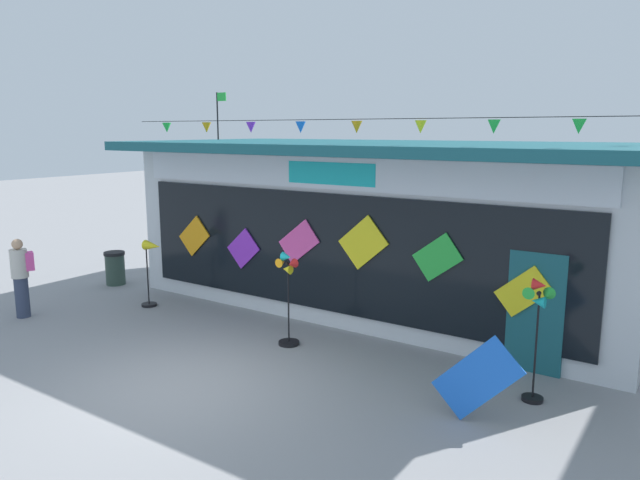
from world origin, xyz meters
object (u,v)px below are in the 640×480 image
at_px(wind_spinner_far_left, 151,261).
at_px(wind_spinner_center_left, 537,317).
at_px(display_kite_on_ground, 477,378).
at_px(person_near_camera, 21,276).
at_px(wind_spinner_left, 288,289).
at_px(kite_shop_building, 387,222).
at_px(trash_bin, 115,268).

xyz_separation_m(wind_spinner_far_left, wind_spinner_center_left, (8.27, -0.05, 0.22)).
relative_size(wind_spinner_center_left, display_kite_on_ground, 1.63).
bearing_deg(person_near_camera, wind_spinner_far_left, 73.62).
bearing_deg(wind_spinner_left, display_kite_on_ground, -12.76).
distance_m(kite_shop_building, display_kite_on_ground, 5.93).
bearing_deg(wind_spinner_center_left, trash_bin, 175.43).
bearing_deg(wind_spinner_center_left, display_kite_on_ground, -115.05).
xyz_separation_m(kite_shop_building, wind_spinner_left, (-0.13, -3.56, -0.79)).
height_order(kite_shop_building, wind_spinner_center_left, kite_shop_building).
bearing_deg(person_near_camera, wind_spinner_center_left, 35.46).
height_order(person_near_camera, display_kite_on_ground, person_near_camera).
relative_size(kite_shop_building, display_kite_on_ground, 10.01).
bearing_deg(person_near_camera, display_kite_on_ground, 29.96).
bearing_deg(wind_spinner_center_left, wind_spinner_left, -178.01).
bearing_deg(display_kite_on_ground, person_near_camera, -174.46).
relative_size(wind_spinner_left, display_kite_on_ground, 1.55).
relative_size(kite_shop_building, person_near_camera, 6.73).
height_order(wind_spinner_far_left, display_kite_on_ground, wind_spinner_far_left).
bearing_deg(display_kite_on_ground, wind_spinner_center_left, 64.95).
xyz_separation_m(wind_spinner_far_left, wind_spinner_left, (3.92, -0.20, -0.01)).
relative_size(kite_shop_building, wind_spinner_far_left, 7.45).
relative_size(wind_spinner_far_left, person_near_camera, 0.90).
relative_size(wind_spinner_far_left, wind_spinner_center_left, 0.82).
relative_size(wind_spinner_center_left, trash_bin, 2.17).
height_order(kite_shop_building, display_kite_on_ground, kite_shop_building).
bearing_deg(person_near_camera, trash_bin, 127.60).
distance_m(wind_spinner_far_left, person_near_camera, 2.65).
distance_m(trash_bin, display_kite_on_ground, 10.34).
distance_m(wind_spinner_left, person_near_camera, 5.93).
distance_m(person_near_camera, display_kite_on_ground, 9.56).
bearing_deg(wind_spinner_center_left, wind_spinner_far_left, 179.66).
xyz_separation_m(kite_shop_building, person_near_camera, (-5.78, -5.36, -0.96)).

